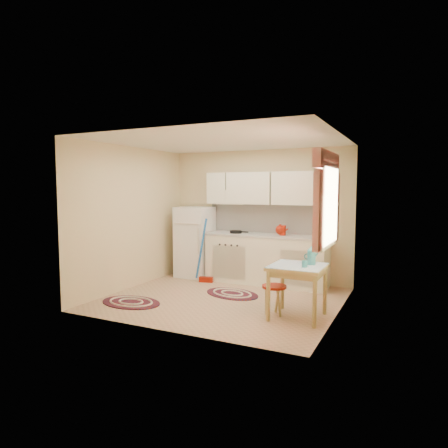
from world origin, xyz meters
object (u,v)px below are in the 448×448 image
(fridge, at_px, (195,242))
(table, at_px, (297,292))
(stool, at_px, (274,300))
(base_cabinets, at_px, (266,260))

(fridge, bearing_deg, table, -32.55)
(fridge, xyz_separation_m, stool, (2.23, -1.65, -0.49))
(fridge, height_order, base_cabinets, fridge)
(base_cabinets, relative_size, table, 3.12)
(fridge, relative_size, base_cabinets, 0.62)
(base_cabinets, relative_size, stool, 5.36)
(fridge, relative_size, table, 1.94)
(table, bearing_deg, base_cabinets, 122.19)
(fridge, height_order, table, fridge)
(fridge, xyz_separation_m, table, (2.55, -1.63, -0.34))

